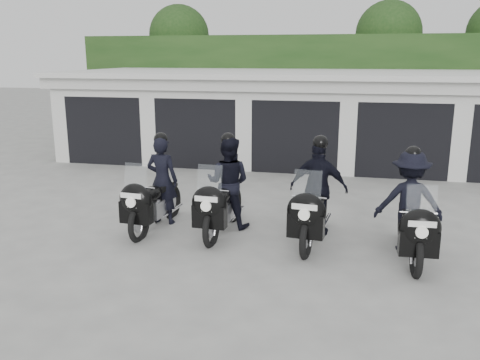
% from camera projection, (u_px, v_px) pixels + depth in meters
% --- Properties ---
extents(ground, '(80.00, 80.00, 0.00)m').
position_uv_depth(ground, '(262.00, 233.00, 10.27)').
color(ground, '#9F9E99').
rests_on(ground, ground).
extents(garage_block, '(16.40, 6.80, 2.96)m').
position_uv_depth(garage_block, '(303.00, 117.00, 17.56)').
color(garage_block, silver).
rests_on(garage_block, ground).
extents(background_vegetation, '(20.00, 3.90, 5.80)m').
position_uv_depth(background_vegetation, '(324.00, 72.00, 21.76)').
color(background_vegetation, '#1A3714').
rests_on(background_vegetation, ground).
extents(police_bike_a, '(0.80, 2.32, 2.01)m').
position_uv_depth(police_bike_a, '(156.00, 190.00, 10.45)').
color(police_bike_a, black).
rests_on(police_bike_a, ground).
extents(police_bike_b, '(0.96, 2.36, 2.05)m').
position_uv_depth(police_bike_b, '(225.00, 189.00, 10.29)').
color(police_bike_b, black).
rests_on(police_bike_b, ground).
extents(police_bike_c, '(1.20, 2.39, 2.08)m').
position_uv_depth(police_bike_c, '(317.00, 195.00, 9.76)').
color(police_bike_c, black).
rests_on(police_bike_c, ground).
extents(police_bike_d, '(1.24, 2.32, 2.01)m').
position_uv_depth(police_bike_d, '(410.00, 209.00, 9.01)').
color(police_bike_d, black).
rests_on(police_bike_d, ground).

